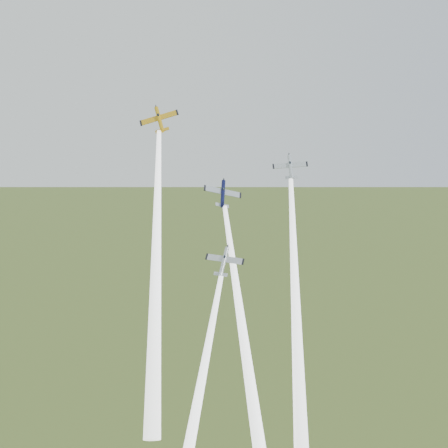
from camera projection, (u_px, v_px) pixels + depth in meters
plane_yellow at (159, 119)px, 119.79m from camera, size 9.79×7.27×9.54m
smoke_trail_yellow at (156, 264)px, 103.75m from camera, size 6.94×40.52×49.76m
plane_navy at (223, 194)px, 118.37m from camera, size 9.52×6.50×8.91m
smoke_trail_navy at (247, 365)px, 101.55m from camera, size 4.62×43.65×53.68m
plane_silver_right at (290, 167)px, 118.00m from camera, size 7.97×6.91×7.02m
smoke_trail_silver_right at (297, 334)px, 100.80m from camera, size 11.33×43.18×53.55m
plane_silver_low at (224, 261)px, 107.68m from camera, size 9.66×8.20×7.23m
smoke_trail_silver_low at (190, 445)px, 92.59m from camera, size 19.46×37.39×49.09m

